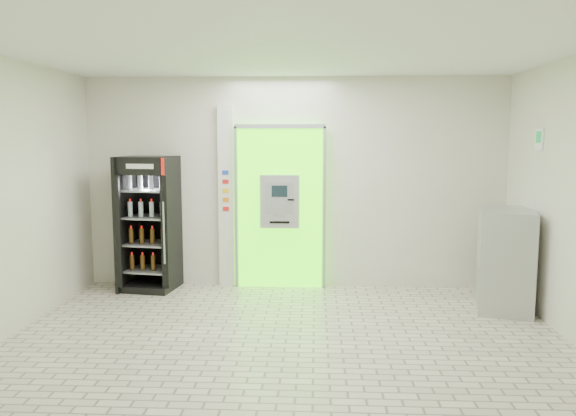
{
  "coord_description": "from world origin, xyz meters",
  "views": [
    {
      "loc": [
        0.31,
        -5.52,
        2.14
      ],
      "look_at": [
        -0.03,
        1.2,
        1.3
      ],
      "focal_mm": 35.0,
      "sensor_mm": 36.0,
      "label": 1
    }
  ],
  "objects": [
    {
      "name": "steel_cabinet",
      "position": [
        2.68,
        1.48,
        0.63
      ],
      "size": [
        0.84,
        1.07,
        1.26
      ],
      "rotation": [
        0.0,
        0.0,
        -0.24
      ],
      "color": "#A3A6AB",
      "rests_on": "ground"
    },
    {
      "name": "exit_sign",
      "position": [
        2.99,
        1.4,
        2.12
      ],
      "size": [
        0.02,
        0.22,
        0.26
      ],
      "color": "white",
      "rests_on": "room_shell"
    },
    {
      "name": "atm_assembly",
      "position": [
        -0.2,
        2.41,
        1.17
      ],
      "size": [
        1.3,
        0.24,
        2.33
      ],
      "color": "#42FF03",
      "rests_on": "ground"
    },
    {
      "name": "ground",
      "position": [
        0.0,
        0.0,
        0.0
      ],
      "size": [
        6.0,
        6.0,
        0.0
      ],
      "primitive_type": "plane",
      "color": "beige",
      "rests_on": "ground"
    },
    {
      "name": "room_shell",
      "position": [
        0.0,
        0.0,
        1.84
      ],
      "size": [
        6.0,
        6.0,
        6.0
      ],
      "color": "silver",
      "rests_on": "ground"
    },
    {
      "name": "beverage_cooler",
      "position": [
        -2.04,
        2.18,
        0.91
      ],
      "size": [
        0.8,
        0.75,
        1.89
      ],
      "rotation": [
        0.0,
        0.0,
        -0.15
      ],
      "color": "black",
      "rests_on": "ground"
    },
    {
      "name": "pillar",
      "position": [
        -0.98,
        2.45,
        1.3
      ],
      "size": [
        0.22,
        0.11,
        2.6
      ],
      "color": "silver",
      "rests_on": "ground"
    }
  ]
}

